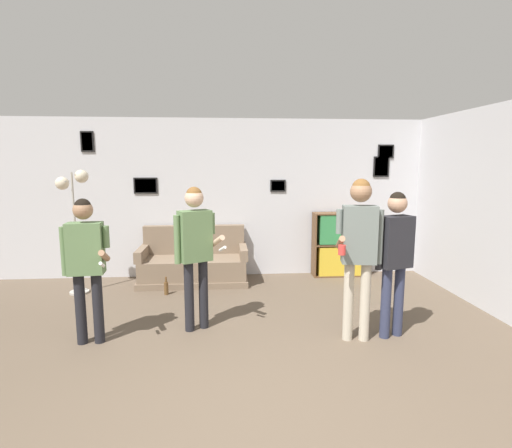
{
  "coord_description": "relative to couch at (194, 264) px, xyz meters",
  "views": [
    {
      "loc": [
        -0.23,
        -2.53,
        1.94
      ],
      "look_at": [
        0.14,
        2.16,
        1.23
      ],
      "focal_mm": 28.0,
      "sensor_mm": 36.0,
      "label": 1
    }
  ],
  "objects": [
    {
      "name": "person_spectator_near_bookshelf",
      "position": [
        2.39,
        -2.31,
        0.71
      ],
      "size": [
        0.48,
        0.3,
        1.64
      ],
      "color": "#2D334C",
      "rests_on": "ground_plane"
    },
    {
      "name": "ground_plane",
      "position": [
        0.75,
        -3.94,
        -0.3
      ],
      "size": [
        20.0,
        20.0,
        0.0
      ],
      "primitive_type": "plane",
      "color": "brown"
    },
    {
      "name": "couch",
      "position": [
        0.0,
        0.0,
        0.0
      ],
      "size": [
        1.76,
        0.8,
        0.91
      ],
      "color": "#7A6651",
      "rests_on": "ground_plane"
    },
    {
      "name": "floor_lamp",
      "position": [
        -1.69,
        -0.45,
        1.13
      ],
      "size": [
        0.47,
        0.28,
        1.86
      ],
      "color": "#ADA89E",
      "rests_on": "ground_plane"
    },
    {
      "name": "bookshelf",
      "position": [
        2.51,
        0.19,
        0.26
      ],
      "size": [
        0.93,
        0.3,
        1.11
      ],
      "color": "brown",
      "rests_on": "ground_plane"
    },
    {
      "name": "person_watcher_holding_cup",
      "position": [
        1.96,
        -2.37,
        0.82
      ],
      "size": [
        0.55,
        0.42,
        1.79
      ],
      "color": "#B7AD99",
      "rests_on": "ground_plane"
    },
    {
      "name": "wall_back",
      "position": [
        0.76,
        0.41,
        1.06
      ],
      "size": [
        8.8,
        0.08,
        2.7
      ],
      "color": "silver",
      "rests_on": "ground_plane"
    },
    {
      "name": "person_player_foreground_left",
      "position": [
        -0.96,
        -2.22,
        0.67
      ],
      "size": [
        0.52,
        0.43,
        1.59
      ],
      "color": "black",
      "rests_on": "ground_plane"
    },
    {
      "name": "person_player_foreground_center",
      "position": [
        0.18,
        -1.93,
        0.74
      ],
      "size": [
        0.59,
        0.39,
        1.69
      ],
      "color": "black",
      "rests_on": "ground_plane"
    },
    {
      "name": "wall_right",
      "position": [
        3.98,
        -1.78,
        1.05
      ],
      "size": [
        0.06,
        6.73,
        2.7
      ],
      "color": "silver",
      "rests_on": "ground_plane"
    },
    {
      "name": "bottle_on_floor",
      "position": [
        -0.37,
        -0.63,
        -0.19
      ],
      "size": [
        0.06,
        0.06,
        0.27
      ],
      "color": "brown",
      "rests_on": "ground_plane"
    }
  ]
}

